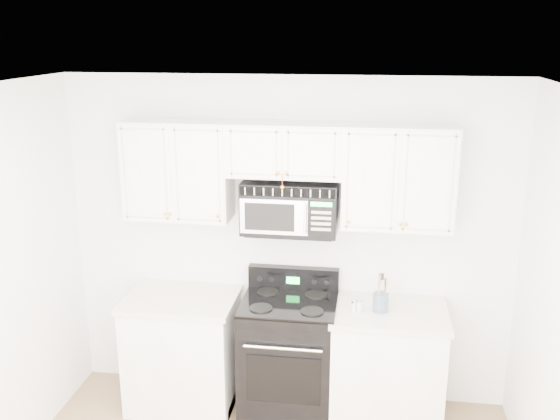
# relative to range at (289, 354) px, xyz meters

# --- Properties ---
(room) EXTENTS (3.51, 3.51, 2.61)m
(room) POSITION_rel_range_xyz_m (-0.05, -1.45, 0.82)
(room) COLOR brown
(room) RESTS_ON ground
(base_cabinet_left) EXTENTS (0.86, 0.65, 0.92)m
(base_cabinet_left) POSITION_rel_range_xyz_m (-0.85, -0.01, -0.06)
(base_cabinet_left) COLOR silver
(base_cabinet_left) RESTS_ON ground
(base_cabinet_right) EXTENTS (0.86, 0.65, 0.92)m
(base_cabinet_right) POSITION_rel_range_xyz_m (0.75, -0.01, -0.06)
(base_cabinet_right) COLOR silver
(base_cabinet_right) RESTS_ON ground
(range) EXTENTS (0.72, 0.66, 1.11)m
(range) POSITION_rel_range_xyz_m (0.00, 0.00, 0.00)
(range) COLOR black
(range) RESTS_ON ground
(upper_cabinets) EXTENTS (2.44, 0.37, 0.75)m
(upper_cabinets) POSITION_rel_range_xyz_m (-0.05, 0.14, 1.45)
(upper_cabinets) COLOR silver
(upper_cabinets) RESTS_ON ground
(microwave) EXTENTS (0.71, 0.40, 0.39)m
(microwave) POSITION_rel_range_xyz_m (-0.01, 0.12, 1.16)
(microwave) COLOR black
(microwave) RESTS_ON ground
(utensil_crock) EXTENTS (0.11, 0.11, 0.30)m
(utensil_crock) POSITION_rel_range_xyz_m (0.68, -0.04, 0.51)
(utensil_crock) COLOR slate
(utensil_crock) RESTS_ON base_cabinet_right
(shaker_salt) EXTENTS (0.04, 0.04, 0.09)m
(shaker_salt) POSITION_rel_range_xyz_m (0.49, -0.09, 0.48)
(shaker_salt) COLOR silver
(shaker_salt) RESTS_ON base_cabinet_right
(shaker_pepper) EXTENTS (0.04, 0.04, 0.10)m
(shaker_pepper) POSITION_rel_range_xyz_m (0.53, -0.08, 0.49)
(shaker_pepper) COLOR silver
(shaker_pepper) RESTS_ON base_cabinet_right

